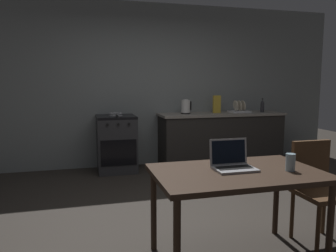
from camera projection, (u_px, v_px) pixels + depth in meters
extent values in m
plane|color=#2D2823|center=(188.00, 216.00, 3.52)|extent=(12.00, 12.00, 0.00)
cube|color=gray|center=(161.00, 85.00, 5.72)|extent=(6.40, 0.10, 2.72)
cube|color=#282623|center=(221.00, 140.00, 5.75)|extent=(2.10, 0.60, 0.85)
cube|color=gray|center=(221.00, 114.00, 5.70)|extent=(2.16, 0.64, 0.04)
cube|color=#2D2D30|center=(117.00, 145.00, 5.29)|extent=(0.60, 0.60, 0.85)
cube|color=black|center=(116.00, 117.00, 5.24)|extent=(0.60, 0.60, 0.04)
cube|color=black|center=(119.00, 153.00, 5.01)|extent=(0.54, 0.01, 0.39)
cylinder|color=black|center=(107.00, 125.00, 4.90)|extent=(0.04, 0.02, 0.04)
cylinder|color=black|center=(118.00, 124.00, 4.94)|extent=(0.04, 0.02, 0.04)
cylinder|color=black|center=(129.00, 124.00, 4.99)|extent=(0.04, 0.02, 0.04)
cube|color=#332319|center=(237.00, 173.00, 2.56)|extent=(1.29, 0.81, 0.04)
cylinder|color=#332319|center=(177.00, 250.00, 2.13)|extent=(0.05, 0.05, 0.70)
cylinder|color=#332319|center=(330.00, 229.00, 2.43)|extent=(0.05, 0.05, 0.70)
cylinder|color=#332319|center=(154.00, 210.00, 2.79)|extent=(0.05, 0.05, 0.70)
cylinder|color=#332319|center=(276.00, 198.00, 3.09)|extent=(0.05, 0.05, 0.70)
cube|color=#4C331E|center=(323.00, 194.00, 2.87)|extent=(0.40, 0.40, 0.04)
cube|color=#4C331E|center=(310.00, 163.00, 3.01)|extent=(0.38, 0.04, 0.42)
cylinder|color=#4C331E|center=(318.00, 231.00, 2.69)|extent=(0.04, 0.04, 0.43)
cylinder|color=#4C331E|center=(292.00, 215.00, 3.02)|extent=(0.04, 0.04, 0.43)
cylinder|color=#4C331E|center=(324.00, 211.00, 3.11)|extent=(0.04, 0.04, 0.43)
cube|color=#99999E|center=(235.00, 169.00, 2.57)|extent=(0.32, 0.22, 0.02)
cube|color=black|center=(234.00, 167.00, 2.58)|extent=(0.28, 0.12, 0.00)
cube|color=#99999E|center=(228.00, 152.00, 2.67)|extent=(0.32, 0.03, 0.21)
cube|color=black|center=(229.00, 152.00, 2.67)|extent=(0.29, 0.02, 0.18)
cylinder|color=black|center=(186.00, 113.00, 5.53)|extent=(0.15, 0.15, 0.02)
cylinder|color=silver|center=(186.00, 106.00, 5.51)|extent=(0.15, 0.15, 0.20)
cylinder|color=silver|center=(186.00, 100.00, 5.50)|extent=(0.09, 0.09, 0.02)
cube|color=black|center=(191.00, 106.00, 5.53)|extent=(0.02, 0.02, 0.14)
cylinder|color=#2D2D33|center=(262.00, 107.00, 5.83)|extent=(0.07, 0.07, 0.16)
cone|color=#2D2D33|center=(262.00, 101.00, 5.81)|extent=(0.07, 0.07, 0.06)
cylinder|color=black|center=(263.00, 99.00, 5.81)|extent=(0.03, 0.03, 0.02)
cylinder|color=gray|center=(116.00, 115.00, 5.21)|extent=(0.21, 0.21, 0.01)
torus|color=gray|center=(116.00, 113.00, 5.21)|extent=(0.22, 0.22, 0.02)
cylinder|color=black|center=(117.00, 116.00, 5.02)|extent=(0.02, 0.18, 0.02)
cylinder|color=#99B7C6|center=(290.00, 162.00, 2.55)|extent=(0.07, 0.07, 0.13)
cube|color=gold|center=(217.00, 104.00, 5.67)|extent=(0.13, 0.05, 0.30)
cube|color=silver|center=(239.00, 112.00, 5.78)|extent=(0.34, 0.26, 0.03)
cylinder|color=beige|center=(236.00, 106.00, 5.75)|extent=(0.04, 0.18, 0.18)
cylinder|color=beige|center=(239.00, 106.00, 5.76)|extent=(0.04, 0.18, 0.18)
cylinder|color=beige|center=(243.00, 105.00, 5.78)|extent=(0.04, 0.18, 0.18)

